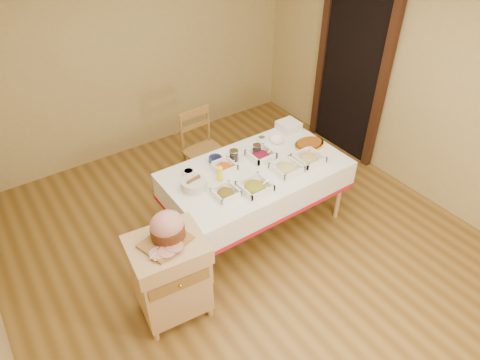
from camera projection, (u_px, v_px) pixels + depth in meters
name	position (u px, v px, depth m)	size (l,w,h in m)	color
room_shell	(250.00, 145.00, 3.61)	(5.00, 5.00, 5.00)	brown
doorway	(351.00, 71.00, 5.30)	(0.09, 1.10, 2.20)	black
dining_table	(256.00, 181.00, 4.37)	(1.82, 1.02, 0.76)	tan
butcher_cart	(170.00, 274.00, 3.55)	(0.65, 0.56, 0.85)	tan
dining_chair	(203.00, 150.00, 5.01)	(0.46, 0.44, 0.97)	olive
ham_on_board	(167.00, 229.00, 3.30)	(0.38, 0.37, 0.25)	olive
serving_dish_a	(226.00, 193.00, 3.91)	(0.22, 0.22, 0.10)	white
serving_dish_b	(255.00, 187.00, 3.97)	(0.27, 0.27, 0.11)	white
serving_dish_c	(287.00, 168.00, 4.21)	(0.26, 0.26, 0.11)	white
serving_dish_d	(309.00, 158.00, 4.35)	(0.27, 0.27, 0.10)	white
serving_dish_e	(224.00, 167.00, 4.23)	(0.22, 0.21, 0.10)	white
serving_dish_f	(261.00, 155.00, 4.39)	(0.26, 0.24, 0.12)	white
small_bowl_left	(189.00, 172.00, 4.16)	(0.11, 0.11, 0.05)	white
small_bowl_mid	(215.00, 159.00, 4.33)	(0.14, 0.14, 0.06)	navy
small_bowl_right	(262.00, 139.00, 4.65)	(0.10, 0.10, 0.05)	white
bowl_white_imported	(225.00, 154.00, 4.43)	(0.17, 0.17, 0.04)	white
bowl_small_imported	(277.00, 140.00, 4.64)	(0.15, 0.15, 0.05)	white
preserve_jar_left	(234.00, 156.00, 4.34)	(0.09, 0.09, 0.12)	silver
preserve_jar_right	(257.00, 150.00, 4.43)	(0.09, 0.09, 0.11)	silver
mustard_bottle	(220.00, 173.00, 4.06)	(0.06, 0.06, 0.18)	yellow
bread_basket	(194.00, 184.00, 3.99)	(0.24, 0.24, 0.11)	silver
plate_stack	(289.00, 126.00, 4.83)	(0.22, 0.22, 0.10)	white
brass_platter	(309.00, 144.00, 4.58)	(0.35, 0.25, 0.05)	gold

